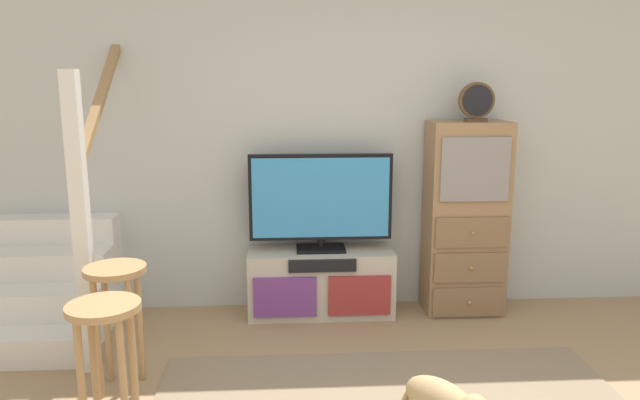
# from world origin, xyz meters

# --- Properties ---
(back_wall) EXTENTS (6.40, 0.12, 2.70)m
(back_wall) POSITION_xyz_m (0.00, 2.46, 1.35)
(back_wall) COLOR #B2B7B2
(back_wall) RESTS_ON ground_plane
(media_console) EXTENTS (1.08, 0.38, 0.49)m
(media_console) POSITION_xyz_m (-0.30, 2.19, 0.25)
(media_console) COLOR #BCB29E
(media_console) RESTS_ON ground_plane
(television) EXTENTS (1.05, 0.22, 0.72)m
(television) POSITION_xyz_m (-0.30, 2.22, 0.87)
(television) COLOR black
(television) RESTS_ON media_console
(side_cabinet) EXTENTS (0.58, 0.38, 1.44)m
(side_cabinet) POSITION_xyz_m (0.78, 2.20, 0.72)
(side_cabinet) COLOR #93704C
(side_cabinet) RESTS_ON ground_plane
(desk_clock) EXTENTS (0.26, 0.08, 0.28)m
(desk_clock) POSITION_xyz_m (0.82, 2.19, 1.58)
(desk_clock) COLOR #4C3823
(desk_clock) RESTS_ON side_cabinet
(staircase) EXTENTS (1.00, 1.36, 2.20)m
(staircase) POSITION_xyz_m (-2.24, 2.20, 0.37)
(staircase) COLOR silver
(staircase) RESTS_ON ground_plane
(bar_stool_near) EXTENTS (0.34, 0.34, 0.73)m
(bar_stool_near) POSITION_xyz_m (-1.41, 0.60, 0.54)
(bar_stool_near) COLOR #A37A4C
(bar_stool_near) RESTS_ON ground_plane
(bar_stool_far) EXTENTS (0.34, 0.34, 0.73)m
(bar_stool_far) POSITION_xyz_m (-1.51, 1.16, 0.54)
(bar_stool_far) COLOR #A37A4C
(bar_stool_far) RESTS_ON ground_plane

